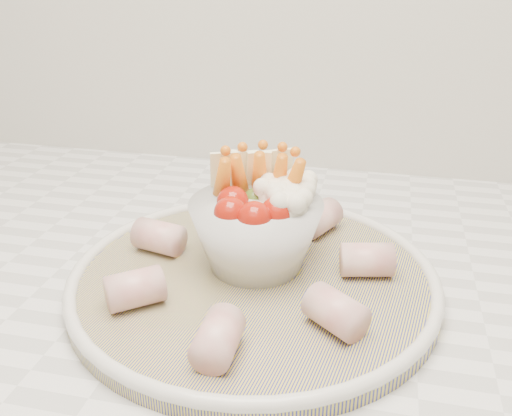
# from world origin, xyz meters

# --- Properties ---
(serving_platter) EXTENTS (0.38, 0.38, 0.02)m
(serving_platter) POSITION_xyz_m (-0.09, 1.42, 0.93)
(serving_platter) COLOR navy
(serving_platter) RESTS_ON kitchen_counter
(veggie_bowl) EXTENTS (0.12, 0.12, 0.11)m
(veggie_bowl) POSITION_xyz_m (-0.09, 1.45, 0.98)
(veggie_bowl) COLOR silver
(veggie_bowl) RESTS_ON serving_platter
(cured_meat_rolls) EXTENTS (0.25, 0.27, 0.03)m
(cured_meat_rolls) POSITION_xyz_m (-0.09, 1.42, 0.95)
(cured_meat_rolls) COLOR #C35B59
(cured_meat_rolls) RESTS_ON serving_platter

